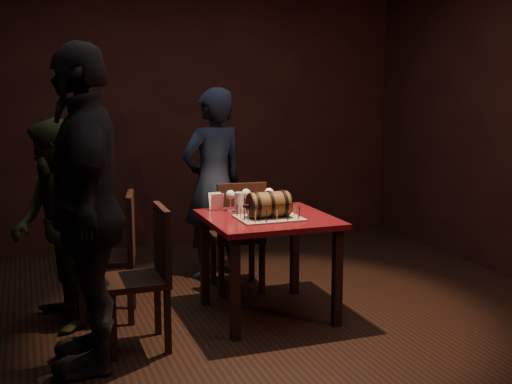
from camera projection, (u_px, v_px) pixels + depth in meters
room_shell at (257, 129)px, 4.41m from camera, size 5.04×5.04×2.80m
pub_table at (268, 231)px, 4.70m from camera, size 0.90×0.90×0.75m
cake_board at (269, 218)px, 4.60m from camera, size 0.45×0.35×0.01m
barrel_cake at (269, 205)px, 4.58m from camera, size 0.34×0.20×0.20m
birthday_candles at (269, 212)px, 4.59m from camera, size 0.40×0.30×0.09m
wine_glass_left at (230, 196)px, 4.87m from camera, size 0.07×0.07×0.16m
wine_glass_mid at (246, 194)px, 4.93m from camera, size 0.07×0.07×0.16m
wine_glass_right at (269, 193)px, 4.97m from camera, size 0.07×0.07×0.16m
pint_of_ale at (239, 203)px, 4.84m from camera, size 0.07×0.07×0.15m
menu_card at (216, 202)px, 4.91m from camera, size 0.10×0.05×0.13m
chair_back at (239, 231)px, 5.24m from camera, size 0.43×0.43×0.93m
chair_left_rear at (118, 249)px, 4.66m from camera, size 0.47×0.47×0.93m
chair_left_front at (148, 269)px, 4.15m from camera, size 0.40×0.40×0.93m
person_back at (213, 184)px, 5.61m from camera, size 0.70×0.56×1.68m
person_left_rear at (55, 225)px, 4.45m from camera, size 0.68×0.81×1.48m
person_left_front at (86, 209)px, 3.79m from camera, size 0.59×1.19×1.95m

